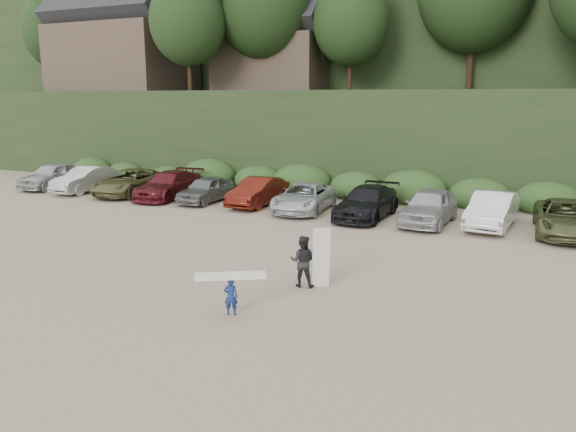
% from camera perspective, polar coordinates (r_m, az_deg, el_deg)
% --- Properties ---
extents(ground, '(120.00, 120.00, 0.00)m').
position_cam_1_polar(ground, '(17.92, 0.17, -6.30)').
color(ground, tan).
rests_on(ground, ground).
extents(hillside_backdrop, '(90.00, 41.50, 28.00)m').
position_cam_1_polar(hillside_backdrop, '(52.24, 17.11, 17.70)').
color(hillside_backdrop, black).
rests_on(hillside_backdrop, ground).
extents(parked_cars, '(39.45, 5.96, 1.60)m').
position_cam_1_polar(parked_cars, '(27.62, 4.26, 1.82)').
color(parked_cars, '#B5B5BA').
rests_on(parked_cars, ground).
extents(child_surfer, '(1.86, 1.38, 1.11)m').
position_cam_1_polar(child_surfer, '(14.86, -5.85, -7.23)').
color(child_surfer, navy).
rests_on(child_surfer, ground).
extents(adult_surfer, '(1.28, 0.75, 1.86)m').
position_cam_1_polar(adult_surfer, '(16.92, 1.66, -4.58)').
color(adult_surfer, black).
rests_on(adult_surfer, ground).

